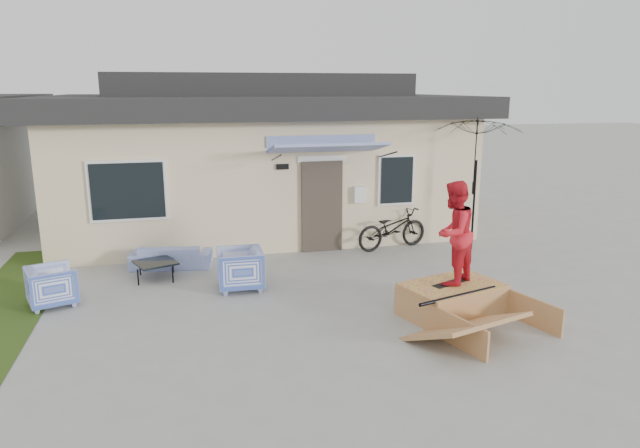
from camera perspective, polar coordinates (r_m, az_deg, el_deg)
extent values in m
plane|color=gray|center=(9.11, 0.89, -10.68)|extent=(90.00, 90.00, 0.00)
cube|color=beige|center=(16.33, -6.27, 5.54)|extent=(10.00, 7.00, 3.00)
cube|color=black|center=(16.18, -6.43, 11.69)|extent=(10.80, 7.80, 0.50)
cube|color=black|center=(16.18, -6.48, 13.64)|extent=(7.50, 4.50, 0.60)
cube|color=#41382E|center=(13.16, 0.19, 1.72)|extent=(0.95, 0.08, 2.10)
cube|color=white|center=(12.73, -18.52, 3.15)|extent=(1.60, 0.06, 1.30)
cube|color=white|center=(13.61, 7.57, 4.35)|extent=(0.90, 0.06, 1.20)
cube|color=#2E4DB2|center=(12.45, 0.77, 7.58)|extent=(2.50, 1.09, 0.29)
imported|color=#2E4DB2|center=(12.54, -14.55, -2.72)|extent=(1.72, 0.75, 0.65)
imported|color=#2E4DB2|center=(11.06, -25.08, -5.41)|extent=(0.92, 0.95, 0.78)
imported|color=#2E4DB2|center=(10.93, -7.97, -4.24)|extent=(0.79, 0.84, 0.85)
cube|color=black|center=(11.89, -15.96, -4.44)|extent=(0.94, 0.94, 0.36)
imported|color=black|center=(13.57, 7.18, 0.00)|extent=(1.96, 1.08, 1.19)
cylinder|color=black|center=(13.79, 15.01, 1.81)|extent=(0.05, 0.05, 2.10)
imported|color=black|center=(13.68, 15.18, 4.68)|extent=(2.27, 2.15, 0.90)
cube|color=black|center=(9.87, 12.83, -5.68)|extent=(0.74, 0.44, 0.05)
imported|color=red|center=(9.62, 13.10, -0.72)|extent=(1.06, 1.02, 1.71)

